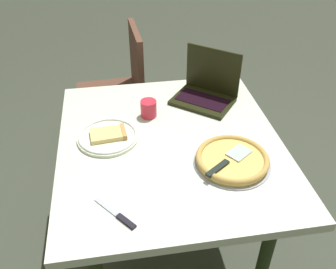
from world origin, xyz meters
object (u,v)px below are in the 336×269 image
at_px(pizza_plate, 108,136).
at_px(table_knife, 119,216).
at_px(laptop, 206,90).
at_px(drink_cup, 149,108).
at_px(dining_table, 170,158).
at_px(chair_near, 121,87).
at_px(pizza_tray, 232,160).

xyz_separation_m(pizza_plate, table_knife, (-0.45, -0.02, -0.01)).
relative_size(laptop, table_knife, 2.14).
relative_size(pizza_plate, drink_cup, 3.28).
xyz_separation_m(laptop, table_knife, (-0.71, 0.48, -0.05)).
relative_size(dining_table, chair_near, 1.18).
relative_size(pizza_plate, pizza_tray, 0.86).
distance_m(pizza_tray, chair_near, 1.23).
height_order(laptop, pizza_tray, laptop).
height_order(laptop, chair_near, laptop).
bearing_deg(pizza_tray, pizza_plate, 63.27).
bearing_deg(dining_table, chair_near, 10.72).
xyz_separation_m(laptop, pizza_plate, (-0.25, 0.50, -0.04)).
bearing_deg(pizza_plate, drink_cup, -52.90).
distance_m(pizza_plate, pizza_tray, 0.55).
bearing_deg(laptop, chair_near, 33.27).
height_order(table_knife, drink_cup, drink_cup).
relative_size(laptop, pizza_tray, 1.15).
bearing_deg(table_knife, chair_near, -2.81).
distance_m(laptop, chair_near, 0.82).
bearing_deg(pizza_plate, pizza_tray, -116.73).
bearing_deg(drink_cup, pizza_plate, 127.10).
relative_size(pizza_tray, drink_cup, 3.81).
height_order(laptop, pizza_plate, laptop).
height_order(pizza_tray, drink_cup, drink_cup).
distance_m(dining_table, pizza_plate, 0.30).
height_order(dining_table, chair_near, chair_near).
xyz_separation_m(pizza_tray, chair_near, (1.14, 0.40, -0.27)).
bearing_deg(chair_near, table_knife, 177.19).
height_order(dining_table, pizza_plate, pizza_plate).
distance_m(dining_table, laptop, 0.42).
xyz_separation_m(drink_cup, chair_near, (0.74, 0.11, -0.29)).
relative_size(dining_table, laptop, 2.99).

